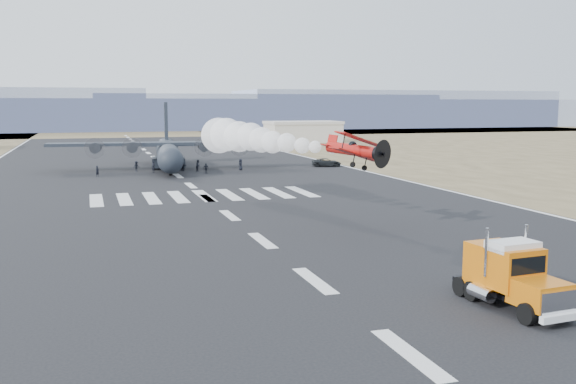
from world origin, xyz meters
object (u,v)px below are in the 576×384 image
crew_f (183,166)px  crew_h (198,166)px  semi_truck (511,275)px  transport_aircraft (168,151)px  hangar_right (303,131)px  support_vehicle (327,162)px  crew_b (168,166)px  crew_a (97,171)px  crew_c (136,166)px  aerobatic_biplane (356,149)px  crew_g (153,167)px  crew_e (241,164)px  crew_d (206,168)px

crew_f → crew_h: size_ratio=0.90×
semi_truck → transport_aircraft: bearing=91.1°
hangar_right → support_vehicle: (-19.65, -70.68, -2.31)m
hangar_right → crew_b: 85.11m
crew_a → crew_c: size_ratio=0.98×
support_vehicle → crew_b: size_ratio=2.82×
hangar_right → crew_f: 83.59m
semi_truck → aerobatic_biplane: 22.17m
support_vehicle → crew_g: size_ratio=2.76×
crew_e → support_vehicle: bearing=139.8°
transport_aircraft → crew_b: size_ratio=21.38×
hangar_right → crew_e: bearing=-115.9°
hangar_right → crew_c: 86.46m
support_vehicle → crew_e: 15.57m
aerobatic_biplane → crew_e: 52.31m
semi_truck → crew_f: bearing=90.2°
crew_b → crew_a: bearing=-79.3°
crew_g → crew_h: 7.01m
crew_c → crew_g: crew_g is taller
crew_a → crew_g: (8.41, 3.15, 0.10)m
crew_b → crew_f: crew_b is taller
hangar_right → aerobatic_biplane: aerobatic_biplane is taller
hangar_right → crew_f: size_ratio=12.45×
transport_aircraft → crew_h: transport_aircraft is taller
support_vehicle → crew_e: bearing=108.8°
hangar_right → crew_g: hangar_right is taller
crew_d → crew_h: crew_h is taller
crew_f → crew_h: crew_h is taller
semi_truck → crew_a: 72.98m
crew_f → crew_g: crew_g is taller
aerobatic_biplane → transport_aircraft: size_ratio=0.17×
crew_g → crew_a: bearing=-98.3°
crew_e → crew_f: crew_e is taller
hangar_right → semi_truck: size_ratio=2.58×
crew_b → crew_d: (5.27, -4.55, -0.11)m
crew_e → crew_g: 13.90m
hangar_right → crew_g: 87.40m
crew_e → aerobatic_biplane: bearing=41.3°
transport_aircraft → crew_c: (-5.45, -3.47, -2.01)m
hangar_right → crew_e: size_ratio=11.28×
crew_d → crew_f: (-2.85, 4.81, 0.04)m
crew_b → crew_g: crew_g is taller
aerobatic_biplane → crew_d: aerobatic_biplane is taller
crew_a → crew_c: bearing=0.2°
transport_aircraft → crew_e: size_ratio=20.89×
transport_aircraft → crew_b: 5.52m
crew_d → crew_h: (-0.63, 3.39, 0.14)m
support_vehicle → crew_h: 22.44m
support_vehicle → crew_b: crew_b is taller
support_vehicle → aerobatic_biplane: bearing=174.5°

